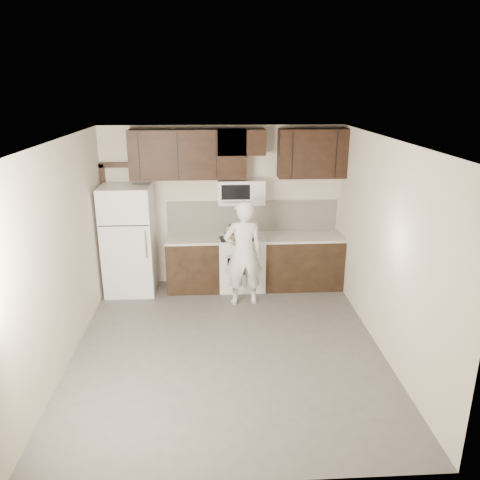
{
  "coord_description": "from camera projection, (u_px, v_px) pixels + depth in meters",
  "views": [
    {
      "loc": [
        -0.14,
        -5.45,
        3.3
      ],
      "look_at": [
        0.21,
        0.9,
        1.19
      ],
      "focal_mm": 35.0,
      "sensor_mm": 36.0,
      "label": 1
    }
  ],
  "objects": [
    {
      "name": "pizza",
      "position": [
        231.0,
        238.0,
        7.64
      ],
      "size": [
        0.27,
        0.27,
        0.02
      ],
      "primitive_type": "cylinder",
      "rotation": [
        0.0,
        0.0,
        0.12
      ],
      "color": "#D3B58E",
      "rests_on": "baking_tray"
    },
    {
      "name": "back_wall",
      "position": [
        223.0,
        207.0,
        7.92
      ],
      "size": [
        4.0,
        0.0,
        4.0
      ],
      "primitive_type": "plane",
      "rotation": [
        1.57,
        0.0,
        0.0
      ],
      "color": "beige",
      "rests_on": "ground"
    },
    {
      "name": "baking_tray",
      "position": [
        231.0,
        239.0,
        7.65
      ],
      "size": [
        0.39,
        0.31,
        0.02
      ],
      "primitive_type": "cube",
      "rotation": [
        0.0,
        0.0,
        0.12
      ],
      "color": "black",
      "rests_on": "counter_run"
    },
    {
      "name": "ceiling",
      "position": [
        226.0,
        141.0,
        5.37
      ],
      "size": [
        4.5,
        4.5,
        0.0
      ],
      "primitive_type": "plane",
      "rotation": [
        3.14,
        0.0,
        0.0
      ],
      "color": "white",
      "rests_on": "back_wall"
    },
    {
      "name": "person",
      "position": [
        243.0,
        253.0,
        7.22
      ],
      "size": [
        0.66,
        0.47,
        1.68
      ],
      "primitive_type": "imported",
      "rotation": [
        0.0,
        0.0,
        3.26
      ],
      "color": "silver",
      "rests_on": "floor"
    },
    {
      "name": "counter_run",
      "position": [
        259.0,
        262.0,
        7.94
      ],
      "size": [
        2.95,
        0.64,
        0.91
      ],
      "color": "black",
      "rests_on": "floor"
    },
    {
      "name": "microwave",
      "position": [
        241.0,
        191.0,
        7.66
      ],
      "size": [
        0.76,
        0.42,
        0.4
      ],
      "color": "white",
      "rests_on": "upper_cabinets"
    },
    {
      "name": "upper_cabinets",
      "position": [
        235.0,
        153.0,
        7.47
      ],
      "size": [
        3.48,
        0.35,
        0.78
      ],
      "color": "black",
      "rests_on": "back_wall"
    },
    {
      "name": "door_trim",
      "position": [
        108.0,
        215.0,
        7.81
      ],
      "size": [
        0.5,
        0.08,
        2.12
      ],
      "color": "black",
      "rests_on": "floor"
    },
    {
      "name": "floor",
      "position": [
        228.0,
        347.0,
        6.22
      ],
      "size": [
        4.5,
        4.5,
        0.0
      ],
      "primitive_type": "plane",
      "color": "#54514F",
      "rests_on": "ground"
    },
    {
      "name": "backsplash",
      "position": [
        252.0,
        216.0,
        7.99
      ],
      "size": [
        2.9,
        0.02,
        0.54
      ],
      "primitive_type": "cube",
      "color": "silver",
      "rests_on": "counter_run"
    },
    {
      "name": "saucepan",
      "position": [
        231.0,
        230.0,
        7.89
      ],
      "size": [
        0.33,
        0.19,
        0.18
      ],
      "color": "silver",
      "rests_on": "stove"
    },
    {
      "name": "stove",
      "position": [
        242.0,
        262.0,
        7.92
      ],
      "size": [
        0.76,
        0.66,
        0.94
      ],
      "color": "white",
      "rests_on": "floor"
    },
    {
      "name": "refrigerator",
      "position": [
        129.0,
        240.0,
        7.64
      ],
      "size": [
        0.8,
        0.76,
        1.8
      ],
      "color": "white",
      "rests_on": "floor"
    }
  ]
}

